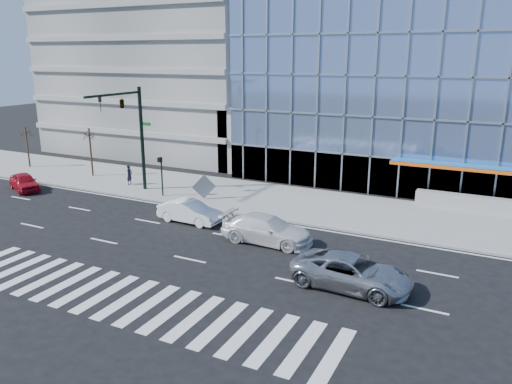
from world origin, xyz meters
TOP-DOWN VIEW (x-y plane):
  - ground at (0.00, 0.00)m, footprint 160.00×160.00m
  - sidewalk at (0.00, 8.00)m, footprint 120.00×8.00m
  - theatre_building at (14.00, 26.00)m, footprint 42.00×26.00m
  - parking_garage at (-20.00, 26.00)m, footprint 24.00×24.00m
  - ramp_block at (-6.00, 18.00)m, footprint 6.00×8.00m
  - traffic_signal at (-11.00, 4.57)m, footprint 1.14×5.74m
  - ped_signal_post at (-8.50, 4.94)m, footprint 0.30×0.33m
  - street_tree_near at (-18.00, 7.50)m, footprint 1.10×1.10m
  - street_tree_far at (-26.00, 7.50)m, footprint 1.10×1.10m
  - silver_suv at (8.59, -3.38)m, footprint 5.71×2.84m
  - white_suv at (2.59, 0.10)m, footprint 5.44×2.24m
  - white_sedan at (-3.41, 1.12)m, footprint 4.34×1.63m
  - red_sedan at (-19.67, 1.77)m, footprint 4.30×3.14m
  - pedestrian at (-12.97, 6.52)m, footprint 0.47×0.65m
  - tilted_panel at (-5.25, 5.71)m, footprint 1.34×1.34m

SIDE VIEW (x-z plane):
  - ground at x=0.00m, z-range 0.00..0.00m
  - sidewalk at x=0.00m, z-range 0.00..0.15m
  - red_sedan at x=-19.67m, z-range 0.00..1.36m
  - white_sedan at x=-3.41m, z-range 0.00..1.42m
  - silver_suv at x=8.59m, z-range 0.00..1.55m
  - white_suv at x=2.59m, z-range 0.00..1.57m
  - pedestrian at x=-12.97m, z-range 0.15..1.80m
  - tilted_panel at x=-5.25m, z-range 0.15..1.99m
  - ped_signal_post at x=-8.50m, z-range 0.64..3.64m
  - ramp_block at x=-6.00m, z-range 0.00..6.00m
  - street_tree_far at x=-26.00m, z-range 1.51..5.38m
  - street_tree_near at x=-18.00m, z-range 1.66..5.89m
  - traffic_signal at x=-11.00m, z-range 2.16..10.16m
  - theatre_building at x=14.00m, z-range 0.00..15.00m
  - parking_garage at x=-20.00m, z-range 0.00..20.00m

